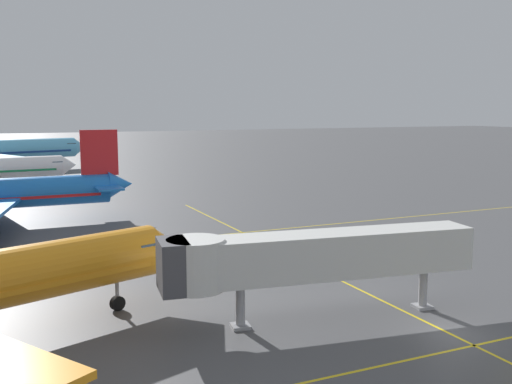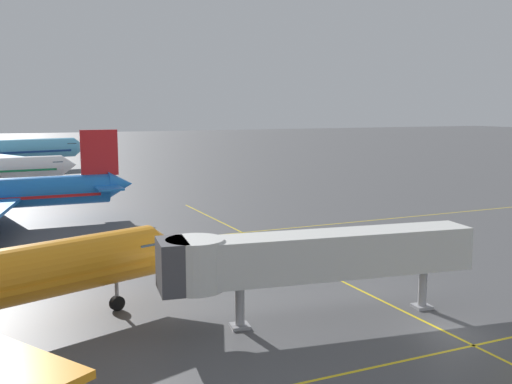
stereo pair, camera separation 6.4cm
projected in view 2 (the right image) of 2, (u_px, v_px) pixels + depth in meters
ground_plane at (448, 333)px, 34.24m from camera, size 600.00×600.00×0.00m
taxiway_markings at (322, 271)px, 47.10m from camera, size 149.07×71.60×0.01m
jet_bridge at (299, 257)px, 35.55m from camera, size 19.95×5.54×5.58m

